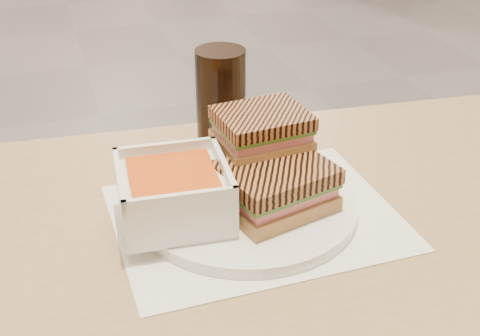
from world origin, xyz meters
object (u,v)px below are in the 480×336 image
object	(u,v)px
soup_bowl	(174,194)
cola_glass	(221,101)
main_table	(179,336)
panini_lower	(275,186)
plate	(247,205)

from	to	relation	value
soup_bowl	cola_glass	bearing A→B (deg)	58.54
main_table	cola_glass	distance (m)	0.34
soup_bowl	panini_lower	distance (m)	0.12
soup_bowl	cola_glass	world-z (taller)	cola_glass
main_table	soup_bowl	size ratio (longest dim) A/B	9.14
plate	cola_glass	distance (m)	0.19
plate	main_table	bearing A→B (deg)	-146.73
panini_lower	cola_glass	world-z (taller)	cola_glass
plate	soup_bowl	bearing A→B (deg)	-175.69
soup_bowl	panini_lower	bearing A→B (deg)	-7.32
cola_glass	main_table	bearing A→B (deg)	-117.33
plate	panini_lower	size ratio (longest dim) A/B	1.85
main_table	plate	xyz separation A→B (m)	(0.11, 0.07, 0.12)
main_table	cola_glass	xyz separation A→B (m)	(0.13, 0.25, 0.19)
main_table	panini_lower	xyz separation A→B (m)	(0.14, 0.05, 0.16)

